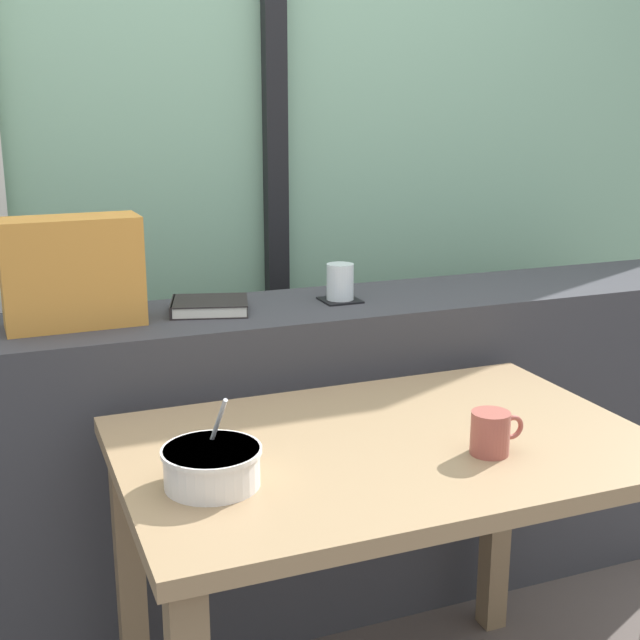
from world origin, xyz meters
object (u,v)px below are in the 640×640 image
at_px(coaster_square, 340,300).
at_px(breakfast_table, 385,495).
at_px(juice_glass, 340,283).
at_px(throw_pillow, 72,272).
at_px(closed_book, 209,306).
at_px(soup_bowl, 212,466).
at_px(ceramic_mug, 491,433).

bearing_deg(coaster_square, breakfast_table, -104.36).
bearing_deg(coaster_square, juice_glass, 90.00).
height_order(juice_glass, throw_pillow, throw_pillow).
distance_m(coaster_square, closed_book, 0.36).
xyz_separation_m(closed_book, soup_bowl, (-0.17, -0.69, -0.12)).
height_order(throw_pillow, ceramic_mug, throw_pillow).
distance_m(breakfast_table, closed_book, 0.71).
xyz_separation_m(breakfast_table, coaster_square, (0.15, 0.61, 0.26)).
bearing_deg(breakfast_table, juice_glass, 75.64).
bearing_deg(breakfast_table, throw_pillow, 131.24).
distance_m(juice_glass, throw_pillow, 0.69).
height_order(breakfast_table, closed_book, closed_book).
distance_m(juice_glass, closed_book, 0.36).
relative_size(juice_glass, ceramic_mug, 0.85).
height_order(coaster_square, ceramic_mug, coaster_square).
distance_m(closed_book, ceramic_mug, 0.84).
distance_m(breakfast_table, throw_pillow, 0.90).
bearing_deg(juice_glass, coaster_square, -90.00).
distance_m(coaster_square, soup_bowl, 0.87).
xyz_separation_m(juice_glass, soup_bowl, (-0.53, -0.68, -0.16)).
distance_m(juice_glass, ceramic_mug, 0.75).
xyz_separation_m(coaster_square, ceramic_mug, (0.01, -0.74, -0.10)).
bearing_deg(ceramic_mug, throw_pillow, 133.11).
bearing_deg(juice_glass, throw_pillow, 179.87).
relative_size(coaster_square, juice_glass, 1.04).
bearing_deg(breakfast_table, soup_bowl, -169.43).
xyz_separation_m(coaster_square, juice_glass, (0.00, 0.00, 0.05)).
xyz_separation_m(coaster_square, soup_bowl, (-0.53, -0.68, -0.11)).
relative_size(breakfast_table, throw_pillow, 3.33).
relative_size(breakfast_table, juice_glass, 11.03).
bearing_deg(breakfast_table, coaster_square, 75.64).
height_order(coaster_square, juice_glass, juice_glass).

